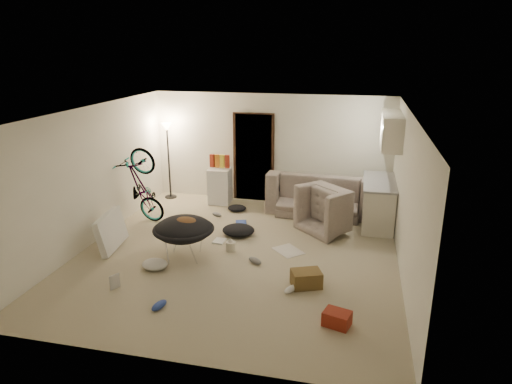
% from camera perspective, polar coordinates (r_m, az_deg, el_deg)
% --- Properties ---
extents(floor, '(5.50, 6.00, 0.02)m').
position_cam_1_polar(floor, '(8.19, -2.25, -7.68)').
color(floor, tan).
rests_on(floor, ground).
extents(ceiling, '(5.50, 6.00, 0.02)m').
position_cam_1_polar(ceiling, '(7.46, -2.49, 10.07)').
color(ceiling, white).
rests_on(ceiling, wall_back).
extents(wall_back, '(5.50, 0.02, 2.50)m').
position_cam_1_polar(wall_back, '(10.57, 1.91, 5.46)').
color(wall_back, white).
rests_on(wall_back, floor).
extents(wall_front, '(5.50, 0.02, 2.50)m').
position_cam_1_polar(wall_front, '(5.09, -11.34, -8.99)').
color(wall_front, white).
rests_on(wall_front, floor).
extents(wall_left, '(0.02, 6.00, 2.50)m').
position_cam_1_polar(wall_left, '(8.84, -19.92, 1.90)').
color(wall_left, white).
rests_on(wall_left, floor).
extents(wall_right, '(0.02, 6.00, 2.50)m').
position_cam_1_polar(wall_right, '(7.52, 18.38, -0.63)').
color(wall_right, white).
rests_on(wall_right, floor).
extents(doorway, '(0.85, 0.10, 2.04)m').
position_cam_1_polar(doorway, '(10.66, -0.26, 4.31)').
color(doorway, black).
rests_on(doorway, floor).
extents(door_trim, '(0.97, 0.04, 2.10)m').
position_cam_1_polar(door_trim, '(10.64, -0.30, 4.27)').
color(door_trim, black).
rests_on(door_trim, floor).
extents(floor_lamp, '(0.28, 0.28, 1.81)m').
position_cam_1_polar(floor_lamp, '(10.93, -10.98, 5.86)').
color(floor_lamp, black).
rests_on(floor_lamp, floor).
extents(kitchen_counter, '(0.60, 1.50, 0.88)m').
position_cam_1_polar(kitchen_counter, '(9.64, 15.00, -1.39)').
color(kitchen_counter, beige).
rests_on(kitchen_counter, floor).
extents(counter_top, '(0.64, 1.54, 0.04)m').
position_cam_1_polar(counter_top, '(9.51, 15.22, 1.23)').
color(counter_top, gray).
rests_on(counter_top, kitchen_counter).
extents(kitchen_uppers, '(0.38, 1.40, 0.65)m').
position_cam_1_polar(kitchen_uppers, '(9.28, 16.55, 7.40)').
color(kitchen_uppers, beige).
rests_on(kitchen_uppers, wall_right).
extents(sofa, '(2.31, 0.99, 0.66)m').
position_cam_1_polar(sofa, '(10.12, 8.03, -0.68)').
color(sofa, '#394039').
rests_on(sofa, floor).
extents(armchair, '(1.37, 1.37, 0.67)m').
position_cam_1_polar(armchair, '(9.23, 9.92, -2.58)').
color(armchair, '#394039').
rests_on(armchair, floor).
extents(bicycle, '(1.74, 0.95, 0.95)m').
position_cam_1_polar(bicycle, '(9.69, -13.96, -1.26)').
color(bicycle, black).
rests_on(bicycle, floor).
extents(book_asset, '(0.29, 0.26, 0.02)m').
position_cam_1_polar(book_asset, '(7.35, -17.73, -11.61)').
color(book_asset, maroon).
rests_on(book_asset, floor).
extents(mini_fridge, '(0.51, 0.51, 0.82)m').
position_cam_1_polar(mini_fridge, '(10.62, -4.53, 0.79)').
color(mini_fridge, white).
rests_on(mini_fridge, floor).
extents(snack_box_0, '(0.11, 0.09, 0.30)m').
position_cam_1_polar(snack_box_0, '(10.51, -5.49, 3.91)').
color(snack_box_0, maroon).
rests_on(snack_box_0, mini_fridge).
extents(snack_box_1, '(0.11, 0.08, 0.30)m').
position_cam_1_polar(snack_box_1, '(10.47, -4.87, 3.88)').
color(snack_box_1, orange).
rests_on(snack_box_1, mini_fridge).
extents(snack_box_2, '(0.10, 0.07, 0.30)m').
position_cam_1_polar(snack_box_2, '(10.44, -4.24, 3.85)').
color(snack_box_2, yellow).
rests_on(snack_box_2, mini_fridge).
extents(snack_box_3, '(0.11, 0.09, 0.30)m').
position_cam_1_polar(snack_box_3, '(10.40, -3.61, 3.82)').
color(snack_box_3, maroon).
rests_on(snack_box_3, mini_fridge).
extents(saucer_chair, '(1.05, 1.05, 0.74)m').
position_cam_1_polar(saucer_chair, '(7.92, -9.01, -5.25)').
color(saucer_chair, silver).
rests_on(saucer_chair, floor).
extents(hoodie, '(0.48, 0.40, 0.22)m').
position_cam_1_polar(hoodie, '(7.79, -8.83, -3.96)').
color(hoodie, '#55361D').
rests_on(hoodie, saucer_chair).
extents(sofa_drape, '(0.65, 0.58, 0.28)m').
position_cam_1_polar(sofa_drape, '(10.17, 2.75, 0.81)').
color(sofa_drape, black).
rests_on(sofa_drape, sofa).
extents(tv_box, '(0.37, 1.00, 0.66)m').
position_cam_1_polar(tv_box, '(8.67, -17.67, -4.65)').
color(tv_box, silver).
rests_on(tv_box, floor).
extents(drink_case_a, '(0.53, 0.46, 0.25)m').
position_cam_1_polar(drink_case_a, '(7.12, 6.30, -10.72)').
color(drink_case_a, brown).
rests_on(drink_case_a, floor).
extents(drink_case_b, '(0.40, 0.34, 0.20)m').
position_cam_1_polar(drink_case_b, '(6.30, 10.09, -15.31)').
color(drink_case_b, maroon).
rests_on(drink_case_b, floor).
extents(juicer, '(0.18, 0.18, 0.26)m').
position_cam_1_polar(juicer, '(8.22, -3.18, -6.71)').
color(juicer, beige).
rests_on(juicer, floor).
extents(newspaper, '(0.65, 0.65, 0.01)m').
position_cam_1_polar(newspaper, '(8.27, 4.06, -7.33)').
color(newspaper, beige).
rests_on(newspaper, floor).
extents(book_blue, '(0.29, 0.35, 0.03)m').
position_cam_1_polar(book_blue, '(9.45, -1.87, -3.91)').
color(book_blue, '#2B429C').
rests_on(book_blue, floor).
extents(book_white, '(0.22, 0.28, 0.02)m').
position_cam_1_polar(book_white, '(8.65, -4.60, -6.11)').
color(book_white, silver).
rests_on(book_white, floor).
extents(shoe_0, '(0.26, 0.19, 0.09)m').
position_cam_1_polar(shoe_0, '(9.23, -6.46, -4.36)').
color(shoe_0, '#2B429C').
rests_on(shoe_0, floor).
extents(shoe_1, '(0.26, 0.18, 0.09)m').
position_cam_1_polar(shoe_1, '(9.87, -4.92, -2.81)').
color(shoe_1, slate).
rests_on(shoe_1, floor).
extents(shoe_2, '(0.20, 0.31, 0.11)m').
position_cam_1_polar(shoe_2, '(6.71, -12.02, -13.68)').
color(shoe_2, '#2B429C').
rests_on(shoe_2, floor).
extents(shoe_3, '(0.30, 0.24, 0.10)m').
position_cam_1_polar(shoe_3, '(7.79, -0.13, -8.57)').
color(shoe_3, slate).
rests_on(shoe_3, floor).
extents(shoe_4, '(0.22, 0.29, 0.10)m').
position_cam_1_polar(shoe_4, '(6.97, 4.32, -12.02)').
color(shoe_4, white).
rests_on(shoe_4, floor).
extents(clothes_lump_a, '(0.67, 0.59, 0.20)m').
position_cam_1_polar(clothes_lump_a, '(8.88, -2.21, -4.78)').
color(clothes_lump_a, black).
rests_on(clothes_lump_a, floor).
extents(clothes_lump_b, '(0.44, 0.39, 0.13)m').
position_cam_1_polar(clothes_lump_b, '(10.17, -2.40, -2.02)').
color(clothes_lump_b, black).
rests_on(clothes_lump_b, floor).
extents(clothes_lump_c, '(0.53, 0.48, 0.14)m').
position_cam_1_polar(clothes_lump_c, '(7.81, -12.53, -8.81)').
color(clothes_lump_c, silver).
rests_on(clothes_lump_c, floor).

